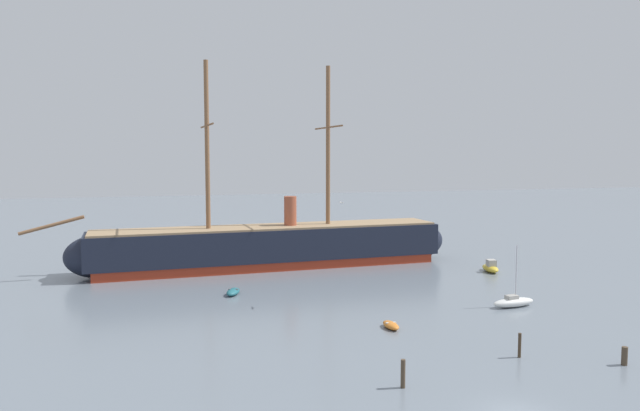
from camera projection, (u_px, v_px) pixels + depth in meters
The scene contains 10 objects.
tall_ship at pixel (270, 246), 81.77m from camera, with size 57.75×12.21×27.77m.
dinghy_near_centre at pixel (391, 325), 53.19m from camera, with size 1.17×2.54×0.59m.
sailboat_mid_right at pixel (513, 302), 60.70m from camera, with size 5.01×1.97×6.36m.
dinghy_alongside_bow at pixel (233, 292), 65.88m from camera, with size 2.32×3.19×0.69m.
motorboat_alongside_stern at pixel (490, 267), 78.79m from camera, with size 2.42×4.23×1.67m.
motorboat_distant_centre at pixel (310, 246), 98.32m from camera, with size 3.28×2.82×1.30m.
mooring_piling_nearest at pixel (625, 356), 43.91m from camera, with size 0.44×0.44×1.38m, color #4C3D2D.
mooring_piling_left_pair at pixel (520, 345), 45.55m from camera, with size 0.24×0.24×1.90m, color #423323.
mooring_piling_right_pair at pixel (403, 374), 39.61m from camera, with size 0.31×0.31×1.93m, color #4C3D2D.
seagull_in_flight at pixel (342, 203), 60.67m from camera, with size 0.41×1.15×0.13m.
Camera 1 is at (-20.69, -29.78, 15.56)m, focal length 33.38 mm.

